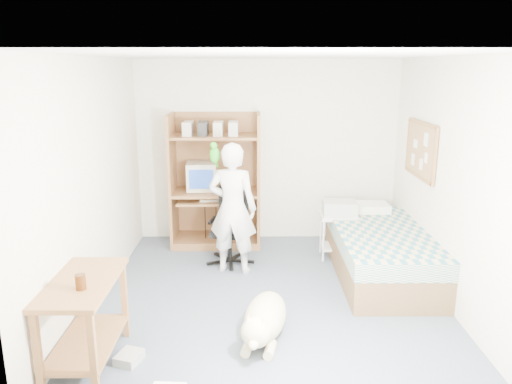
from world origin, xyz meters
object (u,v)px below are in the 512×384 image
Objects in this scene: computer_hutch at (216,186)px; person at (233,209)px; side_desk at (84,310)px; dog at (264,319)px; office_chair at (231,236)px; printer_cart at (339,229)px; bed at (380,252)px.

person is (0.27, -0.99, -0.04)m from computer_hutch.
dog is at bearing 15.81° from side_desk.
side_desk is at bearing -103.58° from office_chair.
office_chair reaches higher than printer_cart.
printer_cart is (0.99, 1.99, 0.19)m from dog.
computer_hutch is at bearing 150.71° from bed.
bed is at bearing -1.66° from office_chair.
dog is 2.02× the size of printer_cart.
side_desk reaches higher than dog.
person reaches higher than dog.
dog is (1.46, 0.41, -0.30)m from side_desk.
side_desk is at bearing 72.20° from person.
computer_hutch is 2.35m from bed.
side_desk is 2.26m from person.
dog is at bearing 114.58° from person.
office_chair is at bearing 113.05° from dog.
person is at bearing -70.49° from office_chair.
bed is at bearing 56.60° from dog.
computer_hutch is 1.03m from person.
bed reaches higher than printer_cart.
bed is at bearing -53.88° from printer_cart.
computer_hutch reaches higher than office_chair.
side_desk reaches higher than bed.
person is at bearing 113.87° from dog.
computer_hutch is 1.91× the size of office_chair.
bed is 2.15× the size of office_chair.
office_chair is at bearing -71.62° from computer_hutch.
computer_hutch reaches higher than person.
office_chair reaches higher than dog.
dog is (0.34, -1.53, -0.59)m from person.
office_chair reaches higher than bed.
side_desk is 0.87× the size of dog.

